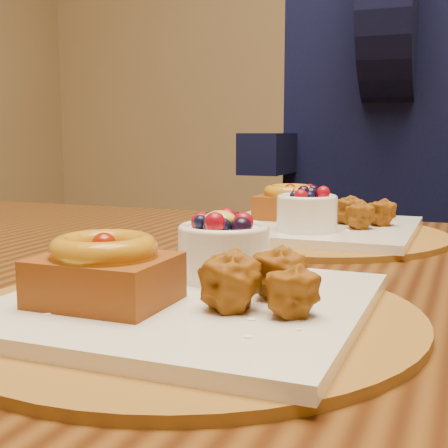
# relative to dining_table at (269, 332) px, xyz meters

# --- Properties ---
(dining_table) EXTENTS (1.60, 0.90, 0.76)m
(dining_table) POSITION_rel_dining_table_xyz_m (0.00, 0.00, 0.00)
(dining_table) COLOR #371A0A
(dining_table) RESTS_ON ground
(place_setting_near) EXTENTS (0.38, 0.38, 0.08)m
(place_setting_near) POSITION_rel_dining_table_xyz_m (-0.00, -0.22, 0.10)
(place_setting_near) COLOR brown
(place_setting_near) RESTS_ON dining_table
(place_setting_far) EXTENTS (0.38, 0.38, 0.08)m
(place_setting_far) POSITION_rel_dining_table_xyz_m (-0.00, 0.22, 0.10)
(place_setting_far) COLOR brown
(place_setting_far) RESTS_ON dining_table
(chair_far) EXTENTS (0.59, 0.59, 0.95)m
(chair_far) POSITION_rel_dining_table_xyz_m (0.13, 0.96, -0.15)
(chair_far) COLOR black
(chair_far) RESTS_ON ground
(diner) EXTENTS (0.57, 0.54, 0.94)m
(diner) POSITION_rel_dining_table_xyz_m (0.03, 0.85, 0.32)
(diner) COLOR black
(diner) RESTS_ON ground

